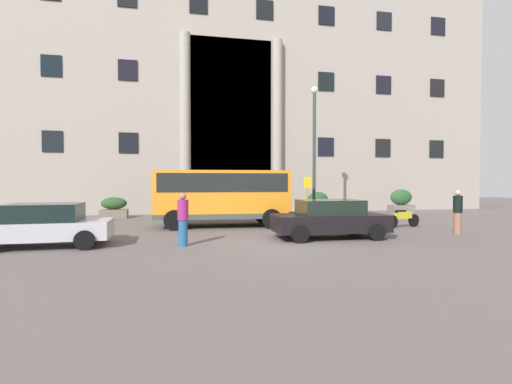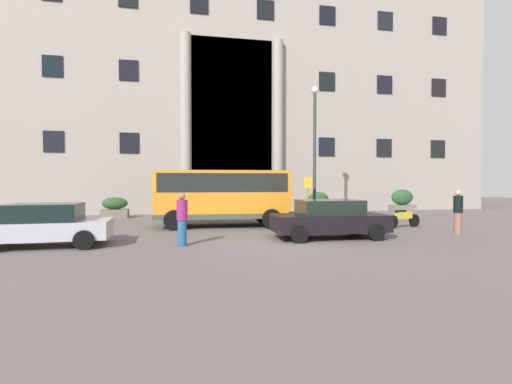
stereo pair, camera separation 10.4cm
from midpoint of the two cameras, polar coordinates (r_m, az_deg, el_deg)
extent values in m
cube|color=#635956|center=(12.94, 4.17, -8.21)|extent=(80.00, 64.00, 0.12)
cube|color=#A1968B|center=(31.14, -4.97, 17.31)|extent=(39.50, 9.00, 21.18)
cube|color=black|center=(25.85, -3.88, 10.06)|extent=(5.53, 0.12, 11.91)
cylinder|color=#9E998C|center=(25.31, -10.94, 10.22)|extent=(0.72, 0.72, 11.91)
cylinder|color=#A5958D|center=(26.15, 3.12, 9.96)|extent=(0.72, 0.72, 11.91)
cube|color=black|center=(26.54, -28.87, 6.83)|extent=(1.19, 0.08, 1.32)
cube|color=black|center=(25.57, -19.09, 7.14)|extent=(1.19, 0.08, 1.32)
cube|color=black|center=(27.34, 10.55, 6.84)|extent=(1.19, 0.08, 1.32)
cube|color=black|center=(29.33, 18.80, 6.42)|extent=(1.19, 0.08, 1.32)
cube|color=black|center=(31.84, 25.86, 5.96)|extent=(1.19, 0.08, 1.32)
cube|color=black|center=(27.38, -29.00, 16.58)|extent=(1.19, 0.08, 1.32)
cube|color=black|center=(26.44, -19.18, 17.24)|extent=(1.19, 0.08, 1.32)
cube|color=black|center=(28.16, 10.60, 16.32)|extent=(1.19, 0.08, 1.32)
cube|color=black|center=(30.10, 18.88, 15.29)|extent=(1.19, 0.08, 1.32)
cube|color=black|center=(32.55, 25.97, 14.16)|extent=(1.19, 0.08, 1.32)
cube|color=black|center=(27.90, -8.94, 26.67)|extent=(1.19, 0.08, 1.32)
cube|color=black|center=(28.45, 1.23, 26.16)|extent=(1.19, 0.08, 1.32)
cube|color=black|center=(29.69, 10.65, 25.05)|extent=(1.19, 0.08, 1.32)
cube|color=black|center=(31.53, 18.96, 23.54)|extent=(1.19, 0.08, 1.32)
cube|color=black|center=(33.88, 26.07, 21.87)|extent=(1.19, 0.08, 1.32)
cube|color=orange|center=(17.89, -5.37, -0.29)|extent=(6.35, 2.75, 2.21)
cube|color=black|center=(17.88, -5.38, 1.45)|extent=(5.98, 2.76, 0.85)
cube|color=black|center=(18.31, 4.22, 0.87)|extent=(0.16, 2.05, 1.07)
cube|color=#444940|center=(17.94, -5.36, -3.45)|extent=(6.35, 2.79, 0.24)
cylinder|color=black|center=(19.41, 0.88, -3.42)|extent=(0.91, 0.32, 0.90)
cylinder|color=black|center=(17.02, 2.26, -4.12)|extent=(0.91, 0.32, 0.90)
cylinder|color=black|center=(19.17, -12.12, -3.51)|extent=(0.91, 0.32, 0.90)
cylinder|color=black|center=(16.75, -12.61, -4.25)|extent=(0.91, 0.32, 0.90)
cylinder|color=#9E9516|center=(20.36, 7.73, -1.15)|extent=(0.08, 0.08, 2.35)
cube|color=yellow|center=(20.31, 7.77, 1.46)|extent=(0.44, 0.03, 0.60)
cube|color=#716957|center=(23.40, -21.06, -3.14)|extent=(1.52, 0.83, 0.52)
ellipsoid|color=#294E25|center=(23.36, -21.07, -1.63)|extent=(1.46, 0.74, 0.71)
cube|color=#6F6158|center=(24.03, 9.32, -2.88)|extent=(1.40, 0.87, 0.56)
ellipsoid|color=#24502B|center=(23.99, 9.33, -1.10)|extent=(1.35, 0.78, 0.93)
cube|color=slate|center=(26.77, 21.26, -2.49)|extent=(1.59, 0.82, 0.59)
ellipsoid|color=#29532B|center=(26.73, 21.27, -0.74)|extent=(1.53, 0.74, 1.04)
cube|color=black|center=(14.38, 11.03, -4.64)|extent=(4.29, 1.85, 0.63)
cube|color=black|center=(14.33, 11.04, -2.29)|extent=(2.32, 1.61, 0.55)
cylinder|color=black|center=(15.80, 14.72, -5.12)|extent=(0.62, 0.21, 0.62)
cylinder|color=black|center=(14.22, 17.83, -5.88)|extent=(0.62, 0.21, 0.62)
cylinder|color=black|center=(14.80, 4.49, -5.52)|extent=(0.62, 0.21, 0.62)
cylinder|color=black|center=(13.10, 6.55, -6.45)|extent=(0.62, 0.21, 0.62)
cube|color=#B5B4BD|center=(14.09, -29.92, -5.06)|extent=(4.18, 1.98, 0.58)
cube|color=black|center=(14.03, -29.95, -2.73)|extent=(2.28, 1.69, 0.57)
cylinder|color=black|center=(14.68, -23.63, -5.71)|extent=(0.63, 0.22, 0.62)
cylinder|color=black|center=(12.91, -25.02, -6.71)|extent=(0.63, 0.22, 0.62)
cylinder|color=black|center=(15.41, -33.98, -5.50)|extent=(0.63, 0.22, 0.62)
cylinder|color=black|center=(19.23, 22.90, -4.03)|extent=(0.61, 0.23, 0.60)
cylinder|color=black|center=(18.25, 20.01, -4.30)|extent=(0.61, 0.25, 0.60)
cube|color=gold|center=(18.71, 21.50, -3.31)|extent=(0.90, 0.43, 0.32)
cube|color=black|center=(18.57, 21.12, -2.79)|extent=(0.55, 0.31, 0.12)
cylinder|color=#A5A5A8|center=(19.10, 22.70, -2.32)|extent=(0.15, 0.54, 0.03)
cylinder|color=black|center=(16.56, 8.98, -4.82)|extent=(0.61, 0.22, 0.60)
cylinder|color=black|center=(16.39, 3.88, -4.87)|extent=(0.61, 0.24, 0.60)
cube|color=black|center=(16.43, 6.45, -3.88)|extent=(0.97, 0.42, 0.32)
cube|color=black|center=(16.40, 5.82, -3.25)|extent=(0.55, 0.30, 0.12)
cylinder|color=#A5A5A8|center=(16.49, 8.59, -2.82)|extent=(0.14, 0.54, 0.03)
cylinder|color=#225886|center=(12.65, -11.36, -6.19)|extent=(0.30, 0.30, 0.87)
cylinder|color=#90236B|center=(12.57, -11.38, -2.71)|extent=(0.36, 0.36, 0.67)
sphere|color=#9E6B52|center=(12.55, -11.39, -0.65)|extent=(0.23, 0.23, 0.23)
cylinder|color=#8F5C4C|center=(17.33, 28.36, -4.23)|extent=(0.30, 0.30, 0.89)
cylinder|color=black|center=(17.27, 28.40, -1.64)|extent=(0.36, 0.36, 0.68)
sphere|color=#DCAB90|center=(17.25, 28.42, -0.11)|extent=(0.24, 0.24, 0.24)
cylinder|color=#313D38|center=(21.36, 8.77, 5.39)|extent=(0.18, 0.18, 7.13)
sphere|color=white|center=(21.93, 8.82, 15.20)|extent=(0.40, 0.40, 0.40)
camera|label=1|loc=(0.05, -90.17, 0.00)|focal=26.08mm
camera|label=2|loc=(0.05, 89.83, 0.00)|focal=26.08mm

